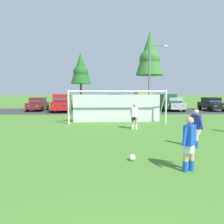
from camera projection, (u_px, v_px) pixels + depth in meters
The scene contains 18 objects.
ground_plane at pixel (110, 122), 16.28m from camera, with size 400.00×400.00×0.00m, color #477A2D.
parking_lot_strip at pixel (110, 111), 25.95m from camera, with size 52.00×8.40×0.01m, color #333335.
soccer_ball at pixel (132, 158), 6.95m from camera, with size 0.22×0.22×0.22m.
soccer_goal at pixel (117, 106), 15.83m from camera, with size 7.49×2.22×2.57m.
player_midfield_center at pixel (196, 128), 8.66m from camera, with size 0.47×0.67×1.64m.
player_winger_left at pixel (134, 116), 12.91m from camera, with size 0.75×0.30×1.64m.
player_winger_right at pixel (189, 144), 5.96m from camera, with size 0.62×0.54×1.64m.
parked_car_slot_far_left at pixel (38, 104), 26.24m from camera, with size 2.15×4.26×1.72m.
parked_car_slot_left at pixel (62, 103), 24.97m from camera, with size 2.31×4.69×2.16m.
parked_car_slot_center_left at pixel (91, 104), 25.42m from camera, with size 2.29×4.33×1.72m.
parked_car_slot_center at pixel (114, 102), 27.04m from camera, with size 2.36×4.71×2.16m.
parked_car_slot_center_right at pixel (143, 100), 26.84m from camera, with size 2.25×4.83×2.52m.
parked_car_slot_right at pixel (167, 102), 26.67m from camera, with size 2.21×4.64×2.16m.
parked_car_slot_far_right at pixel (174, 104), 26.15m from camera, with size 2.24×4.30×1.72m.
parked_car_slot_end at pixel (211, 104), 26.29m from camera, with size 2.06×4.21×1.72m.
tree_left_edge at pixel (81, 69), 36.01m from camera, with size 3.56×3.56×9.49m.
tree_mid_left at pixel (150, 55), 35.07m from camera, with size 4.87×4.87×12.99m.
street_lamp at pixel (151, 79), 20.75m from camera, with size 2.00×0.32×7.21m.
Camera 1 is at (-0.15, -1.13, 2.34)m, focal length 32.33 mm.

